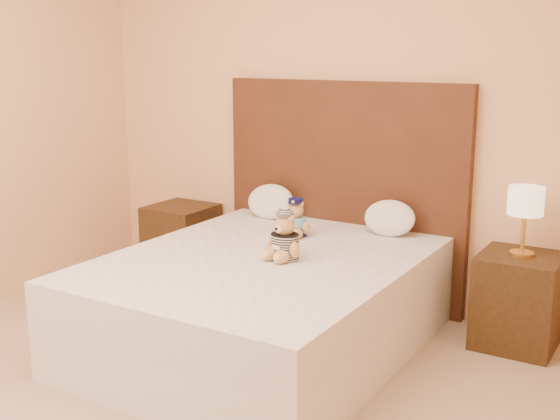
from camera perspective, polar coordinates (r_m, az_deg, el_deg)
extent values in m
cube|color=#E9B27F|center=(4.76, 5.47, 8.63)|extent=(4.00, 0.04, 2.70)
cube|color=white|center=(4.13, -1.36, -9.16)|extent=(1.60, 2.00, 0.30)
cube|color=silver|center=(4.03, -1.39, -5.54)|extent=(1.60, 2.00, 0.25)
cube|color=#452514|center=(4.80, 5.11, 1.44)|extent=(1.75, 0.08, 1.50)
cube|color=#3D2813|center=(5.40, -7.99, -2.51)|extent=(0.45, 0.45, 0.55)
cube|color=#3D2813|center=(4.34, 18.77, -6.98)|extent=(0.45, 0.45, 0.55)
cylinder|color=gold|center=(4.26, 19.05, -3.37)|extent=(0.14, 0.14, 0.02)
cylinder|color=gold|center=(4.22, 19.17, -1.67)|extent=(0.02, 0.02, 0.26)
cylinder|color=beige|center=(4.18, 19.36, 0.71)|extent=(0.20, 0.20, 0.16)
ellipsoid|color=white|center=(4.89, -0.78, 0.82)|extent=(0.36, 0.23, 0.25)
ellipsoid|color=white|center=(4.49, 8.89, -0.52)|extent=(0.34, 0.22, 0.24)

